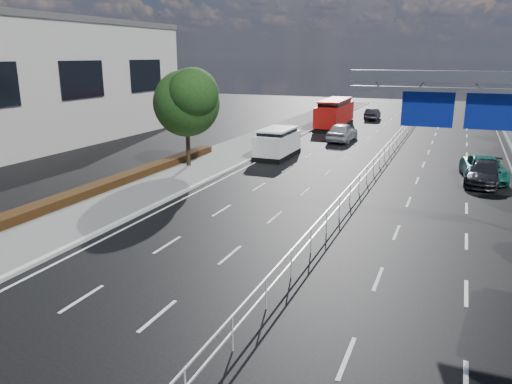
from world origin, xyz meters
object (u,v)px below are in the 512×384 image
(red_bus, at_px, (335,113))
(near_car_silver, at_px, (342,132))
(parked_car_teal, at_px, (484,169))
(near_car_dark, at_px, (372,114))
(white_minivan, at_px, (277,143))
(parked_car_dark, at_px, (484,173))

(red_bus, bearing_deg, near_car_silver, -73.73)
(red_bus, relative_size, near_car_silver, 2.04)
(red_bus, xyz_separation_m, parked_car_teal, (14.00, -19.43, -0.83))
(red_bus, relative_size, near_car_dark, 2.48)
(white_minivan, bearing_deg, red_bus, 89.73)
(near_car_silver, height_order, near_car_dark, near_car_silver)
(parked_car_teal, bearing_deg, parked_car_dark, -96.48)
(red_bus, height_order, parked_car_teal, red_bus)
(red_bus, distance_m, parked_car_teal, 23.97)
(white_minivan, distance_m, parked_car_dark, 14.47)
(near_car_silver, distance_m, parked_car_teal, 15.66)
(red_bus, bearing_deg, parked_car_teal, -55.97)
(near_car_dark, bearing_deg, near_car_silver, 89.96)
(red_bus, xyz_separation_m, near_car_dark, (2.68, 7.91, -0.88))
(white_minivan, bearing_deg, near_car_silver, 72.24)
(white_minivan, height_order, parked_car_teal, white_minivan)
(near_car_dark, xyz_separation_m, parked_car_dark, (11.32, -28.49, 0.00))
(near_car_silver, xyz_separation_m, parked_car_teal, (11.23, -10.91, -0.13))
(red_bus, bearing_deg, near_car_dark, 69.57)
(white_minivan, bearing_deg, parked_car_dark, -12.15)
(near_car_dark, relative_size, parked_car_dark, 0.88)
(white_minivan, distance_m, red_bus, 17.50)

